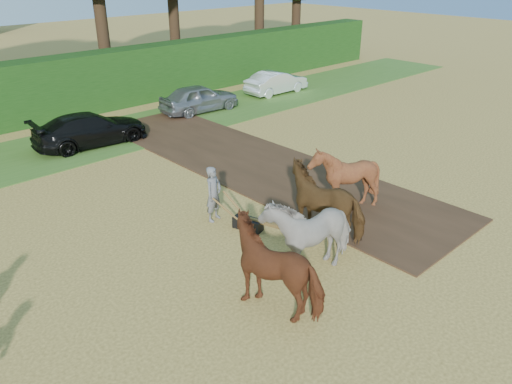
% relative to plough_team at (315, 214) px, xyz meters
% --- Properties ---
extents(ground, '(120.00, 120.00, 0.00)m').
position_rel_plough_team_xyz_m(ground, '(1.53, -1.32, -1.05)').
color(ground, gold).
rests_on(ground, ground).
extents(earth_strip, '(4.50, 17.00, 0.05)m').
position_rel_plough_team_xyz_m(earth_strip, '(3.03, 5.68, -1.03)').
color(earth_strip, '#472D1C').
rests_on(earth_strip, ground).
extents(grass_verge, '(50.00, 5.00, 0.03)m').
position_rel_plough_team_xyz_m(grass_verge, '(1.53, 12.68, -1.04)').
color(grass_verge, '#38601E').
rests_on(grass_verge, ground).
extents(hedgerow, '(46.00, 1.60, 3.00)m').
position_rel_plough_team_xyz_m(hedgerow, '(1.53, 17.18, 0.45)').
color(hedgerow, '#14380F').
rests_on(hedgerow, ground).
extents(plough_team, '(7.10, 5.95, 2.13)m').
position_rel_plough_team_xyz_m(plough_team, '(0.00, 0.00, 0.00)').
color(plough_team, '#5F2E17').
rests_on(plough_team, ground).
extents(parked_cars, '(30.85, 3.06, 1.46)m').
position_rel_plough_team_xyz_m(parked_cars, '(-0.96, 12.85, -0.36)').
color(parked_cars, silver).
rests_on(parked_cars, ground).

